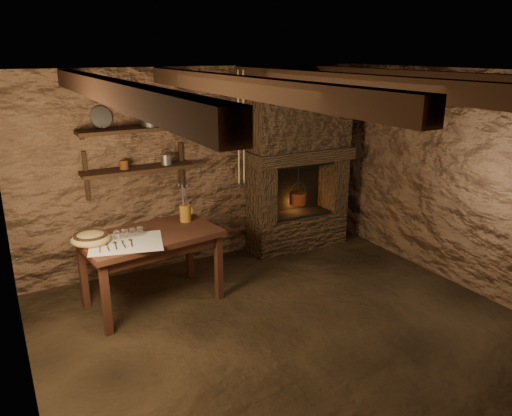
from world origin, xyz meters
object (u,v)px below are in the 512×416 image
work_table (152,266)px  red_pot (298,197)px  iron_stockpot (151,117)px  wooden_bowl (91,239)px  stoneware_jug (185,205)px

work_table → red_pot: (2.19, 0.59, 0.29)m
iron_stockpot → work_table: bearing=-113.2°
wooden_bowl → red_pot: 2.83m
wooden_bowl → iron_stockpot: bearing=38.4°
iron_stockpot → red_pot: iron_stockpot is taller
stoneware_jug → wooden_bowl: size_ratio=1.13×
wooden_bowl → iron_stockpot: (0.88, 0.70, 1.04)m
stoneware_jug → iron_stockpot: iron_stockpot is taller
stoneware_jug → work_table: bearing=-159.7°
wooden_bowl → iron_stockpot: iron_stockpot is taller
wooden_bowl → iron_stockpot: size_ratio=1.48×
iron_stockpot → wooden_bowl: bearing=-141.6°
iron_stockpot → red_pot: size_ratio=0.48×
stoneware_jug → iron_stockpot: (-0.16, 0.52, 0.90)m
stoneware_jug → red_pot: (1.73, 0.40, -0.26)m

